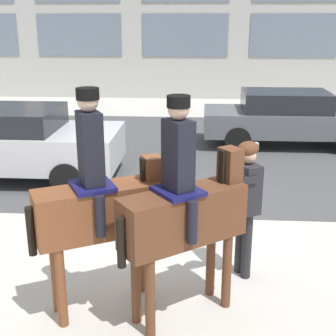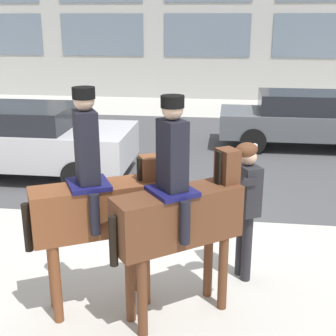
# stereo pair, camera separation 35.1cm
# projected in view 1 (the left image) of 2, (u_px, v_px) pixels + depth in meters

# --- Properties ---
(ground_plane) EXTENTS (80.00, 80.00, 0.00)m
(ground_plane) POSITION_uv_depth(u_px,v_px,m) (158.00, 230.00, 7.59)
(ground_plane) COLOR #B2AFA8
(road_surface) EXTENTS (24.77, 8.50, 0.01)m
(road_surface) POSITION_uv_depth(u_px,v_px,m) (174.00, 150.00, 12.10)
(road_surface) COLOR #444447
(road_surface) RESTS_ON ground_plane
(mounted_horse_lead) EXTENTS (1.72, 1.10, 2.61)m
(mounted_horse_lead) POSITION_uv_depth(u_px,v_px,m) (102.00, 204.00, 5.19)
(mounted_horse_lead) COLOR brown
(mounted_horse_lead) RESTS_ON ground_plane
(mounted_horse_companion) EXTENTS (1.60, 1.30, 2.55)m
(mounted_horse_companion) POSITION_uv_depth(u_px,v_px,m) (186.00, 209.00, 5.07)
(mounted_horse_companion) COLOR #59331E
(mounted_horse_companion) RESTS_ON ground_plane
(pedestrian_bystander) EXTENTS (0.75, 0.73, 1.76)m
(pedestrian_bystander) POSITION_uv_depth(u_px,v_px,m) (245.00, 203.00, 5.96)
(pedestrian_bystander) COLOR #232328
(pedestrian_bystander) RESTS_ON ground_plane
(street_car_near_lane) EXTENTS (4.59, 2.05, 1.50)m
(street_car_near_lane) POSITION_uv_depth(u_px,v_px,m) (10.00, 141.00, 9.87)
(street_car_near_lane) COLOR #B7B7BC
(street_car_near_lane) RESTS_ON ground_plane
(street_car_far_lane) EXTENTS (4.44, 1.79, 1.45)m
(street_car_far_lane) POSITION_uv_depth(u_px,v_px,m) (287.00, 117.00, 12.37)
(street_car_far_lane) COLOR #51565B
(street_car_far_lane) RESTS_ON ground_plane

